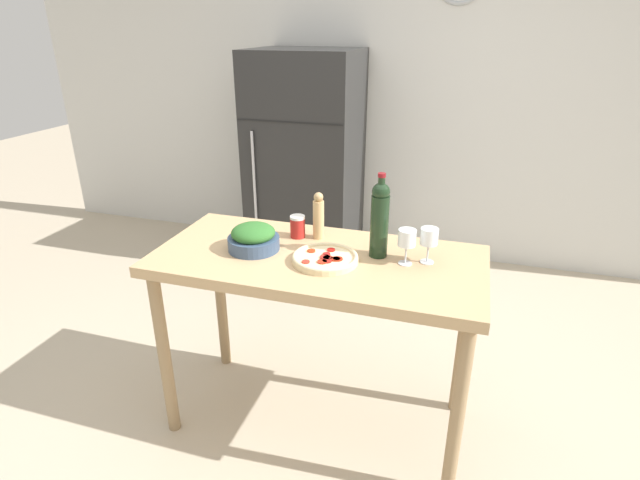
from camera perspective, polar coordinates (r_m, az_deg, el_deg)
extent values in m
plane|color=#BCAD93|center=(2.63, -0.23, -19.57)|extent=(14.00, 14.00, 0.00)
cube|color=silver|center=(4.04, 9.24, 16.19)|extent=(6.40, 0.06, 2.60)
cube|color=black|center=(3.90, -1.63, 8.97)|extent=(0.79, 0.70, 1.63)
cube|color=black|center=(3.50, -3.59, 13.29)|extent=(0.77, 0.01, 0.01)
cylinder|color=#B2B2B7|center=(3.69, -7.53, 6.63)|extent=(0.02, 0.02, 0.74)
cube|color=tan|center=(2.13, -0.26, -2.41)|extent=(1.40, 0.66, 0.05)
cylinder|color=#967A55|center=(2.41, -17.35, -12.53)|extent=(0.06, 0.06, 0.84)
cylinder|color=#967A55|center=(2.08, 15.40, -18.90)|extent=(0.06, 0.06, 0.84)
cylinder|color=#967A55|center=(2.79, -11.28, -6.54)|extent=(0.06, 0.06, 0.84)
cylinder|color=#967A55|center=(2.51, 16.06, -10.76)|extent=(0.06, 0.06, 0.84)
cylinder|color=black|center=(2.09, 6.79, 1.55)|extent=(0.08, 0.08, 0.27)
sphere|color=black|center=(2.04, 6.99, 5.49)|extent=(0.07, 0.07, 0.07)
cylinder|color=black|center=(2.03, 7.04, 6.31)|extent=(0.03, 0.03, 0.06)
cylinder|color=maroon|center=(2.02, 7.09, 7.37)|extent=(0.03, 0.03, 0.02)
cylinder|color=silver|center=(2.08, 9.70, -2.64)|extent=(0.06, 0.06, 0.00)
cylinder|color=silver|center=(2.07, 9.78, -1.61)|extent=(0.01, 0.01, 0.08)
cylinder|color=white|center=(2.04, 9.92, 0.26)|extent=(0.07, 0.07, 0.07)
cylinder|color=maroon|center=(2.05, 9.86, -0.44)|extent=(0.06, 0.06, 0.01)
cylinder|color=silver|center=(2.11, 12.11, -2.45)|extent=(0.06, 0.06, 0.00)
cylinder|color=silver|center=(2.10, 12.20, -1.43)|extent=(0.01, 0.01, 0.08)
cylinder|color=white|center=(2.07, 12.38, 0.42)|extent=(0.07, 0.07, 0.07)
cylinder|color=maroon|center=(2.08, 12.30, -0.36)|extent=(0.06, 0.06, 0.01)
cylinder|color=tan|center=(2.27, -0.17, 2.33)|extent=(0.05, 0.05, 0.18)
sphere|color=tan|center=(2.23, -0.18, 4.92)|extent=(0.04, 0.04, 0.04)
cylinder|color=#384C6B|center=(2.19, -7.58, -0.36)|extent=(0.22, 0.22, 0.06)
ellipsoid|color=#2D6628|center=(2.17, -7.65, 0.84)|extent=(0.19, 0.19, 0.08)
cylinder|color=beige|center=(2.07, 0.60, -2.25)|extent=(0.27, 0.27, 0.02)
torus|color=beige|center=(2.06, 0.60, -1.95)|extent=(0.27, 0.27, 0.02)
cylinder|color=red|center=(2.04, 2.04, -2.17)|extent=(0.04, 0.04, 0.01)
cylinder|color=#AA241C|center=(2.06, 0.59, -1.97)|extent=(0.04, 0.04, 0.01)
cylinder|color=#AE2E22|center=(2.02, -1.64, -2.50)|extent=(0.03, 0.03, 0.01)
cylinder|color=#A82F13|center=(2.12, -1.00, -1.24)|extent=(0.03, 0.03, 0.01)
cylinder|color=red|center=(2.12, 1.27, -1.14)|extent=(0.03, 0.03, 0.01)
cylinder|color=#AE1D18|center=(2.03, 0.80, -2.40)|extent=(0.04, 0.04, 0.01)
cylinder|color=red|center=(2.09, 0.75, -1.62)|extent=(0.03, 0.03, 0.01)
cylinder|color=red|center=(2.02, 0.25, -2.50)|extent=(0.04, 0.04, 0.01)
cylinder|color=#AB2512|center=(2.04, 1.77, -2.19)|extent=(0.04, 0.04, 0.01)
cylinder|color=#AD261A|center=(2.05, 0.90, -2.05)|extent=(0.04, 0.04, 0.01)
cylinder|color=#B2231E|center=(2.30, -2.57, 1.41)|extent=(0.07, 0.07, 0.09)
cylinder|color=white|center=(2.28, -2.59, 2.62)|extent=(0.07, 0.07, 0.01)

